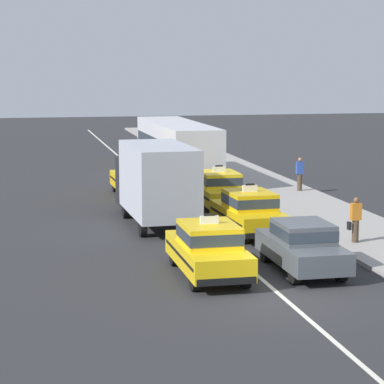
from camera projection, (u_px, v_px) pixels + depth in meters
ground_plane at (284, 298)px, 22.83m from camera, size 160.00×160.00×0.00m
lane_stripe_left_right at (159, 191)px, 42.14m from camera, size 0.14×80.00×0.01m
sidewalk_curb at (296, 201)px, 38.47m from camera, size 4.00×90.00×0.15m
taxi_left_nearest at (208, 248)px, 25.03m from camera, size 1.82×4.56×1.96m
box_truck_left_second at (155, 180)px, 33.19m from camera, size 2.46×7.02×3.27m
taxi_left_third at (135, 178)px, 40.42m from camera, size 1.93×4.61×1.96m
sedan_right_nearest at (302, 245)px, 25.67m from camera, size 1.77×4.31×1.58m
taxi_right_second at (249, 212)px, 31.25m from camera, size 1.97×4.62×1.96m
taxi_right_third at (218, 189)px, 36.89m from camera, size 1.83×4.57×1.96m
bus_right_fourth at (177, 148)px, 45.31m from camera, size 2.68×11.24×3.22m
taxi_right_fifth at (151, 148)px, 54.90m from camera, size 1.86×4.58×1.96m
pedestrian_mid_block at (355, 220)px, 29.19m from camera, size 0.47×0.24×1.61m
pedestrian_by_storefront at (300, 174)px, 41.10m from camera, size 0.36×0.24×1.65m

